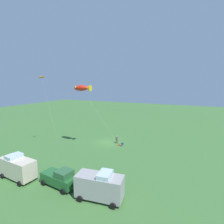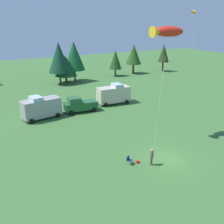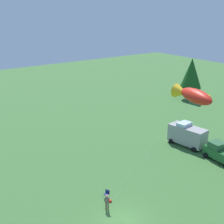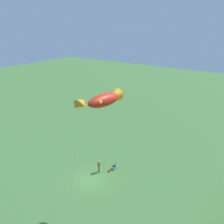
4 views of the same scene
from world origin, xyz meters
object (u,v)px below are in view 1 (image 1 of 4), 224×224
object	(u,v)px
person_kite_flyer	(117,139)
truck_green_flatbed	(60,178)
kite_large_fish	(83,88)
folding_chair	(122,144)
kite_delta_orange	(41,77)
backpack_on_grass	(119,145)
van_motorhome_grey	(100,186)
van_camper_beige	(18,167)

from	to	relation	value
person_kite_flyer	truck_green_flatbed	xyz separation A→B (m)	(0.14, 17.99, 0.08)
truck_green_flatbed	kite_large_fish	distance (m)	17.74
folding_chair	truck_green_flatbed	size ratio (longest dim) A/B	0.16
person_kite_flyer	kite_delta_orange	size ratio (longest dim) A/B	0.12
folding_chair	backpack_on_grass	size ratio (longest dim) A/B	2.56
person_kite_flyer	backpack_on_grass	xyz separation A→B (m)	(-0.93, 1.01, -0.91)
person_kite_flyer	kite_delta_orange	xyz separation A→B (m)	(12.50, 8.34, 13.30)
folding_chair	kite_large_fish	bearing A→B (deg)	92.23
van_motorhome_grey	truck_green_flatbed	xyz separation A→B (m)	(5.90, -0.05, -0.54)
person_kite_flyer	folding_chair	bearing A→B (deg)	-158.66
person_kite_flyer	truck_green_flatbed	size ratio (longest dim) A/B	0.34
backpack_on_grass	kite_delta_orange	bearing A→B (deg)	28.60
backpack_on_grass	kite_delta_orange	world-z (taller)	kite_delta_orange
person_kite_flyer	van_motorhome_grey	world-z (taller)	van_motorhome_grey
person_kite_flyer	van_motorhome_grey	distance (m)	18.95
van_motorhome_grey	van_camper_beige	xyz separation A→B (m)	(12.49, 0.94, 0.00)
van_motorhome_grey	truck_green_flatbed	size ratio (longest dim) A/B	1.09
truck_green_flatbed	van_motorhome_grey	bearing A→B (deg)	5.70
backpack_on_grass	kite_delta_orange	distance (m)	20.88
van_camper_beige	van_motorhome_grey	bearing A→B (deg)	-171.40
backpack_on_grass	folding_chair	bearing A→B (deg)	165.86
backpack_on_grass	van_camper_beige	world-z (taller)	van_camper_beige
van_camper_beige	backpack_on_grass	bearing A→B (deg)	-108.80
van_camper_beige	kite_large_fish	bearing A→B (deg)	-92.17
folding_chair	van_motorhome_grey	world-z (taller)	van_motorhome_grey
van_camper_beige	kite_delta_orange	xyz separation A→B (m)	(5.78, -10.65, 12.68)
folding_chair	kite_large_fish	xyz separation A→B (m)	(6.96, 3.88, 11.73)
van_camper_beige	folding_chair	bearing A→B (deg)	-111.38
backpack_on_grass	van_motorhome_grey	size ratio (longest dim) A/B	0.06
backpack_on_grass	van_motorhome_grey	distance (m)	17.77
person_kite_flyer	kite_large_fish	xyz separation A→B (m)	(5.16, 5.11, 11.19)
folding_chair	person_kite_flyer	bearing A→B (deg)	28.80
truck_green_flatbed	kite_delta_orange	xyz separation A→B (m)	(12.37, -9.65, 13.22)
van_motorhome_grey	kite_delta_orange	world-z (taller)	kite_delta_orange
van_motorhome_grey	truck_green_flatbed	world-z (taller)	van_motorhome_grey
van_motorhome_grey	truck_green_flatbed	bearing A→B (deg)	171.76
folding_chair	van_motorhome_grey	size ratio (longest dim) A/B	0.15
van_motorhome_grey	van_camper_beige	size ratio (longest dim) A/B	1.02
folding_chair	van_motorhome_grey	xyz separation A→B (m)	(-3.96, 16.81, 1.16)
folding_chair	truck_green_flatbed	xyz separation A→B (m)	(1.94, 16.76, 0.61)
backpack_on_grass	van_camper_beige	bearing A→B (deg)	66.92
folding_chair	kite_large_fish	world-z (taller)	kite_large_fish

